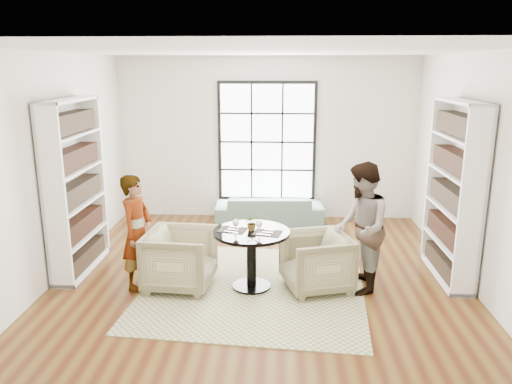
# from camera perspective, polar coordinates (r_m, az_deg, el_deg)

# --- Properties ---
(ground) EXTENTS (6.00, 6.00, 0.00)m
(ground) POSITION_cam_1_polar(r_m,az_deg,el_deg) (6.84, 0.46, -10.11)
(ground) COLOR brown
(room_shell) EXTENTS (6.00, 6.01, 6.00)m
(room_shell) POSITION_cam_1_polar(r_m,az_deg,el_deg) (6.96, 0.67, 1.24)
(room_shell) COLOR silver
(room_shell) RESTS_ON ground
(rug) EXTENTS (3.06, 3.06, 0.01)m
(rug) POSITION_cam_1_polar(r_m,az_deg,el_deg) (6.64, -0.26, -10.85)
(rug) COLOR #B9B68B
(rug) RESTS_ON ground
(pedestal_table) EXTENTS (0.98, 0.98, 0.78)m
(pedestal_table) POSITION_cam_1_polar(r_m,az_deg,el_deg) (6.43, -0.52, -6.29)
(pedestal_table) COLOR black
(pedestal_table) RESTS_ON ground
(sofa) EXTENTS (1.96, 0.85, 0.56)m
(sofa) POSITION_cam_1_polar(r_m,az_deg,el_deg) (9.05, 1.51, -2.07)
(sofa) COLOR gray
(sofa) RESTS_ON ground
(armchair_left) EXTENTS (0.92, 0.90, 0.78)m
(armchair_left) POSITION_cam_1_polar(r_m,az_deg,el_deg) (6.59, -8.64, -7.58)
(armchair_left) COLOR #C1B789
(armchair_left) RESTS_ON ground
(armchair_right) EXTENTS (1.01, 0.99, 0.74)m
(armchair_right) POSITION_cam_1_polar(r_m,az_deg,el_deg) (6.52, 6.89, -7.92)
(armchair_right) COLOR #C2AD8A
(armchair_right) RESTS_ON ground
(person_left) EXTENTS (0.47, 0.61, 1.50)m
(person_left) POSITION_cam_1_polar(r_m,az_deg,el_deg) (6.60, -13.46, -4.47)
(person_left) COLOR gray
(person_left) RESTS_ON ground
(person_right) EXTENTS (0.67, 0.84, 1.67)m
(person_right) POSITION_cam_1_polar(r_m,az_deg,el_deg) (6.43, 11.92, -4.06)
(person_right) COLOR gray
(person_right) RESTS_ON ground
(placemat_left) EXTENTS (0.39, 0.33, 0.01)m
(placemat_left) POSITION_cam_1_polar(r_m,az_deg,el_deg) (6.40, -2.70, -4.32)
(placemat_left) COLOR black
(placemat_left) RESTS_ON pedestal_table
(placemat_right) EXTENTS (0.39, 0.33, 0.01)m
(placemat_right) POSITION_cam_1_polar(r_m,az_deg,el_deg) (6.28, 1.30, -4.68)
(placemat_right) COLOR black
(placemat_right) RESTS_ON pedestal_table
(cutlery_left) EXTENTS (0.19, 0.25, 0.01)m
(cutlery_left) POSITION_cam_1_polar(r_m,az_deg,el_deg) (6.40, -2.70, -4.26)
(cutlery_left) COLOR silver
(cutlery_left) RESTS_ON placemat_left
(cutlery_right) EXTENTS (0.19, 0.25, 0.01)m
(cutlery_right) POSITION_cam_1_polar(r_m,az_deg,el_deg) (6.28, 1.31, -4.62)
(cutlery_right) COLOR silver
(cutlery_right) RESTS_ON placemat_right
(wine_glass_left) EXTENTS (0.08, 0.08, 0.19)m
(wine_glass_left) POSITION_cam_1_polar(r_m,az_deg,el_deg) (6.23, -2.34, -3.58)
(wine_glass_left) COLOR silver
(wine_glass_left) RESTS_ON pedestal_table
(wine_glass_right) EXTENTS (0.09, 0.09, 0.19)m
(wine_glass_right) POSITION_cam_1_polar(r_m,az_deg,el_deg) (6.18, 0.36, -3.72)
(wine_glass_right) COLOR silver
(wine_glass_right) RESTS_ON pedestal_table
(flower_centerpiece) EXTENTS (0.19, 0.17, 0.20)m
(flower_centerpiece) POSITION_cam_1_polar(r_m,az_deg,el_deg) (6.36, -0.45, -3.53)
(flower_centerpiece) COLOR gray
(flower_centerpiece) RESTS_ON pedestal_table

